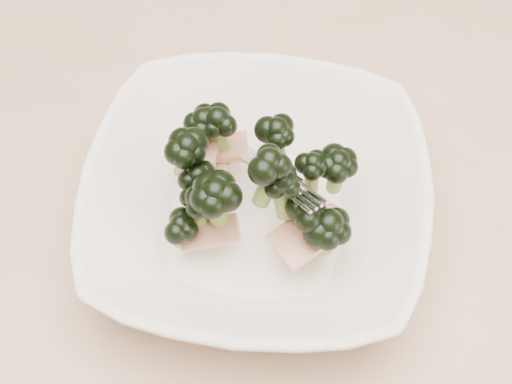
% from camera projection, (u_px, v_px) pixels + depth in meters
% --- Properties ---
extents(dining_table, '(1.20, 0.80, 0.75)m').
position_uv_depth(dining_table, '(258.00, 298.00, 0.68)').
color(dining_table, tan).
rests_on(dining_table, ground).
extents(broccoli_dish, '(0.32, 0.32, 0.13)m').
position_uv_depth(broccoli_dish, '(256.00, 200.00, 0.58)').
color(broccoli_dish, silver).
rests_on(broccoli_dish, dining_table).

